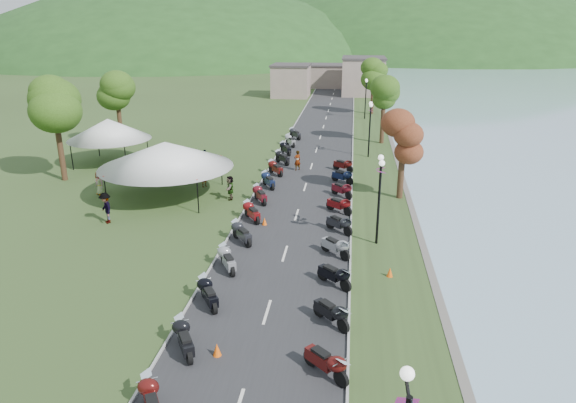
{
  "coord_description": "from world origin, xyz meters",
  "views": [
    {
      "loc": [
        3.31,
        -9.19,
        11.95
      ],
      "look_at": [
        -0.43,
        20.9,
        1.3
      ],
      "focal_mm": 32.0,
      "sensor_mm": 36.0,
      "label": 1
    }
  ],
  "objects_px": {
    "vendor_tent_main": "(167,169)",
    "pedestrian_c": "(108,223)",
    "pedestrian_a": "(205,187)",
    "pedestrian_b": "(168,175)"
  },
  "relations": [
    {
      "from": "pedestrian_a",
      "to": "pedestrian_b",
      "type": "height_order",
      "value": "pedestrian_b"
    },
    {
      "from": "vendor_tent_main",
      "to": "pedestrian_c",
      "type": "bearing_deg",
      "value": -110.16
    },
    {
      "from": "pedestrian_a",
      "to": "pedestrian_b",
      "type": "distance_m",
      "value": 4.7
    },
    {
      "from": "pedestrian_c",
      "to": "pedestrian_a",
      "type": "bearing_deg",
      "value": 112.57
    },
    {
      "from": "vendor_tent_main",
      "to": "pedestrian_c",
      "type": "distance_m",
      "value": 6.25
    },
    {
      "from": "pedestrian_b",
      "to": "pedestrian_c",
      "type": "xyz_separation_m",
      "value": [
        -0.16,
        -10.7,
        0.0
      ]
    },
    {
      "from": "pedestrian_b",
      "to": "vendor_tent_main",
      "type": "bearing_deg",
      "value": 107.84
    },
    {
      "from": "pedestrian_c",
      "to": "pedestrian_b",
      "type": "bearing_deg",
      "value": 138.31
    },
    {
      "from": "vendor_tent_main",
      "to": "pedestrian_a",
      "type": "height_order",
      "value": "vendor_tent_main"
    },
    {
      "from": "vendor_tent_main",
      "to": "pedestrian_c",
      "type": "xyz_separation_m",
      "value": [
        -2.04,
        -5.55,
        -2.0
      ]
    }
  ]
}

